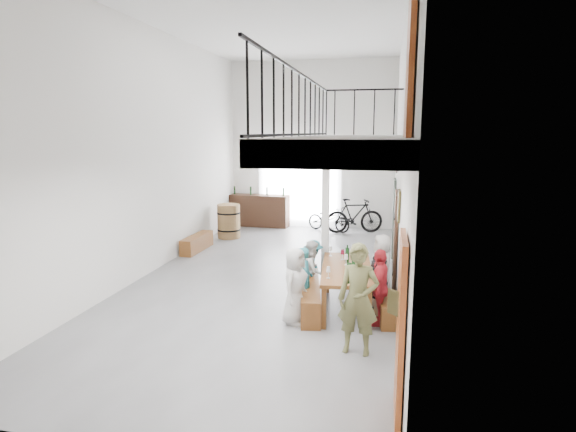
% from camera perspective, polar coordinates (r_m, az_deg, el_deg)
% --- Properties ---
extents(floor, '(12.00, 12.00, 0.00)m').
position_cam_1_polar(floor, '(10.78, -2.26, -7.24)').
color(floor, slate).
rests_on(floor, ground).
extents(room_walls, '(12.00, 12.00, 12.00)m').
position_cam_1_polar(room_walls, '(10.31, -2.40, 11.99)').
color(room_walls, silver).
rests_on(room_walls, ground).
extents(gateway_portal, '(2.80, 0.08, 2.80)m').
position_cam_1_polar(gateway_portal, '(16.29, 1.39, 3.66)').
color(gateway_portal, white).
rests_on(gateway_portal, ground).
extents(right_wall_decor, '(0.07, 8.28, 5.07)m').
position_cam_1_polar(right_wall_decor, '(8.26, 12.89, -0.38)').
color(right_wall_decor, '#A54615').
rests_on(right_wall_decor, ground).
extents(balcony, '(1.52, 5.62, 4.00)m').
position_cam_1_polar(balcony, '(6.89, 7.40, 8.00)').
color(balcony, silver).
rests_on(balcony, ground).
extents(tasting_table, '(1.06, 2.20, 0.79)m').
position_cam_1_polar(tasting_table, '(8.74, 6.96, -6.60)').
color(tasting_table, brown).
rests_on(tasting_table, ground).
extents(bench_inner, '(0.66, 2.06, 0.47)m').
position_cam_1_polar(bench_inner, '(8.89, 2.65, -9.46)').
color(bench_inner, brown).
rests_on(bench_inner, ground).
extents(bench_wall, '(0.49, 1.77, 0.40)m').
position_cam_1_polar(bench_wall, '(8.88, 10.98, -9.88)').
color(bench_wall, brown).
rests_on(bench_wall, ground).
extents(tableware, '(0.63, 1.61, 0.35)m').
position_cam_1_polar(tableware, '(8.66, 7.06, -5.20)').
color(tableware, black).
rests_on(tableware, tasting_table).
extents(side_bench, '(0.38, 1.51, 0.42)m').
position_cam_1_polar(side_bench, '(13.29, -10.74, -3.16)').
color(side_bench, brown).
rests_on(side_bench, ground).
extents(oak_barrel, '(0.70, 0.70, 1.03)m').
position_cam_1_polar(oak_barrel, '(14.68, -7.03, -0.61)').
color(oak_barrel, brown).
rests_on(oak_barrel, ground).
extents(serving_counter, '(2.06, 0.68, 1.07)m').
position_cam_1_polar(serving_counter, '(16.43, -3.45, 0.65)').
color(serving_counter, '#3C2315').
rests_on(serving_counter, ground).
extents(counter_bottles, '(1.79, 0.13, 0.28)m').
position_cam_1_polar(counter_bottles, '(16.32, -3.49, 2.99)').
color(counter_bottles, black).
rests_on(counter_bottles, serving_counter).
extents(guest_left_a, '(0.55, 0.71, 1.30)m').
position_cam_1_polar(guest_left_a, '(8.12, 0.81, -8.26)').
color(guest_left_a, beige).
rests_on(guest_left_a, ground).
extents(guest_left_b, '(0.40, 0.49, 1.17)m').
position_cam_1_polar(guest_left_b, '(8.65, 1.99, -7.54)').
color(guest_left_b, '#226974').
rests_on(guest_left_b, ground).
extents(guest_left_c, '(0.46, 0.58, 1.15)m').
position_cam_1_polar(guest_left_c, '(9.27, 2.90, -6.43)').
color(guest_left_c, beige).
rests_on(guest_left_c, ground).
extents(guest_left_d, '(0.40, 0.69, 1.07)m').
position_cam_1_polar(guest_left_d, '(9.66, 3.00, -5.99)').
color(guest_left_d, '#226974').
rests_on(guest_left_d, ground).
extents(guest_right_a, '(0.39, 0.79, 1.29)m').
position_cam_1_polar(guest_right_a, '(8.20, 10.82, -8.27)').
color(guest_right_a, '#B51F28').
rests_on(guest_right_a, ground).
extents(guest_right_b, '(0.68, 1.02, 1.06)m').
position_cam_1_polar(guest_right_b, '(8.78, 10.64, -7.86)').
color(guest_right_b, black).
rests_on(guest_right_b, ground).
extents(guest_right_c, '(0.56, 0.71, 1.27)m').
position_cam_1_polar(guest_right_c, '(9.43, 11.05, -5.93)').
color(guest_right_c, beige).
rests_on(guest_right_c, ground).
extents(host_standing, '(0.64, 0.46, 1.63)m').
position_cam_1_polar(host_standing, '(7.08, 8.32, -9.73)').
color(host_standing, brown).
rests_on(host_standing, ground).
extents(potted_plant, '(0.44, 0.38, 0.48)m').
position_cam_1_polar(potted_plant, '(11.25, 11.08, -5.43)').
color(potted_plant, '#194B16').
rests_on(potted_plant, ground).
extents(bicycle_near, '(1.61, 1.09, 0.80)m').
position_cam_1_polar(bicycle_near, '(15.62, 4.85, -0.36)').
color(bicycle_near, black).
rests_on(bicycle_near, ground).
extents(bicycle_far, '(1.91, 1.05, 1.10)m').
position_cam_1_polar(bicycle_far, '(15.42, 7.87, 0.03)').
color(bicycle_far, black).
rests_on(bicycle_far, ground).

